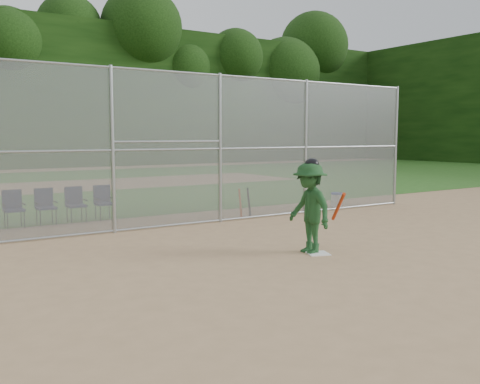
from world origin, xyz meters
TOP-DOWN VIEW (x-y plane):
  - ground at (0.00, 0.00)m, footprint 100.00×100.00m
  - grass_strip at (0.00, 18.00)m, footprint 100.00×100.00m
  - dirt_patch_far at (0.00, 18.00)m, footprint 24.00×24.00m
  - backstop_fence at (0.00, 5.00)m, footprint 16.09×0.09m
  - treeline at (0.00, 20.00)m, footprint 81.00×60.00m
  - home_plate at (0.56, 0.53)m, footprint 0.54×0.54m
  - batter_at_plate at (0.48, 0.70)m, footprint 0.94×1.32m
  - water_cooler at (5.82, 5.54)m, footprint 0.38×0.38m
  - spare_bats at (1.98, 5.27)m, footprint 0.36×0.22m
  - chair_2 at (-3.89, 7.10)m, footprint 0.54×0.52m
  - chair_3 at (-3.09, 7.10)m, footprint 0.54×0.52m
  - chair_4 at (-2.30, 7.10)m, footprint 0.54×0.52m
  - chair_5 at (-1.51, 7.10)m, footprint 0.54×0.52m

SIDE VIEW (x-z plane):
  - ground at x=0.00m, z-range 0.00..0.00m
  - grass_strip at x=0.00m, z-range 0.01..0.01m
  - dirt_patch_far at x=0.00m, z-range 0.01..0.01m
  - home_plate at x=0.56m, z-range 0.00..0.02m
  - water_cooler at x=5.82m, z-range 0.00..0.48m
  - spare_bats at x=1.98m, z-range 0.00..0.85m
  - chair_2 at x=-3.89m, z-range 0.00..0.96m
  - chair_3 at x=-3.09m, z-range 0.00..0.96m
  - chair_4 at x=-2.30m, z-range 0.00..0.96m
  - chair_5 at x=-1.51m, z-range 0.00..0.96m
  - batter_at_plate at x=0.48m, z-range -0.03..1.87m
  - backstop_fence at x=0.00m, z-range 0.07..4.07m
  - treeline at x=0.00m, z-range 0.00..11.00m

